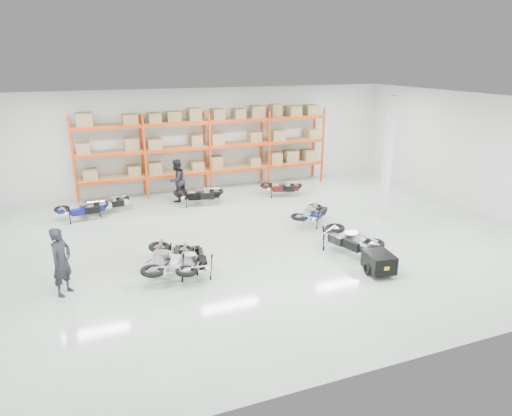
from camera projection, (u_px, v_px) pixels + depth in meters
name	position (u px, v px, depth m)	size (l,w,h in m)	color
room	(261.00, 174.00, 14.50)	(18.00, 18.00, 18.00)	#B8CDBA
pallet_rack	(207.00, 141.00, 20.20)	(11.28, 0.98, 3.62)	#E53E0C
structural_column	(388.00, 158.00, 16.73)	(0.25, 0.25, 4.50)	white
moto_blue_centre	(312.00, 211.00, 16.51)	(0.72, 1.62, 0.99)	#061344
moto_silver_left	(165.00, 255.00, 12.62)	(0.85, 1.91, 1.17)	silver
moto_black_far_left	(192.00, 256.00, 12.66)	(0.76, 1.72, 1.05)	black
moto_touring_right	(348.00, 235.00, 14.03)	(0.86, 1.93, 1.18)	black
trailer	(379.00, 262.00, 12.69)	(0.80, 1.49, 0.61)	black
moto_back_a	(82.00, 206.00, 16.95)	(0.75, 1.68, 1.03)	navy
moto_back_b	(108.00, 201.00, 17.72)	(0.69, 1.56, 0.95)	silver
moto_back_c	(198.00, 191.00, 18.69)	(0.79, 1.78, 1.09)	black
moto_back_d	(281.00, 185.00, 19.89)	(0.70, 1.58, 0.97)	#450D0D
person_left	(61.00, 262.00, 11.45)	(0.65, 0.43, 1.80)	black
person_back	(177.00, 180.00, 18.99)	(0.87, 0.68, 1.79)	black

